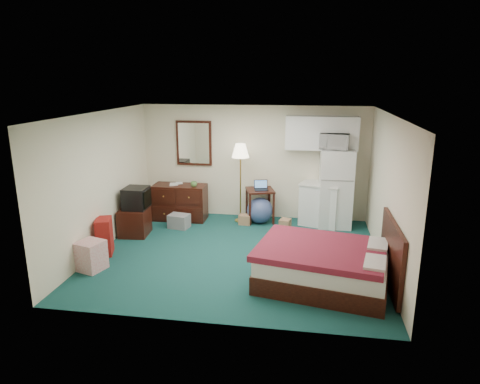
% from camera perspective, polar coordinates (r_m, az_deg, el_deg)
% --- Properties ---
extents(floor, '(5.00, 4.50, 0.01)m').
position_cam_1_polar(floor, '(7.77, -0.36, -8.32)').
color(floor, '#143B3D').
rests_on(floor, ground).
extents(ceiling, '(5.00, 4.50, 0.01)m').
position_cam_1_polar(ceiling, '(7.15, -0.39, 10.40)').
color(ceiling, '#EFE2C4').
rests_on(ceiling, walls).
extents(walls, '(5.01, 4.51, 2.50)m').
position_cam_1_polar(walls, '(7.36, -0.38, 0.65)').
color(walls, '#EFE2C4').
rests_on(walls, floor).
extents(mirror, '(0.80, 0.06, 1.00)m').
position_cam_1_polar(mirror, '(9.69, -6.15, 6.50)').
color(mirror, white).
rests_on(mirror, walls).
extents(upper_cabinets, '(1.50, 0.35, 0.70)m').
position_cam_1_polar(upper_cabinets, '(9.18, 10.84, 7.73)').
color(upper_cabinets, white).
rests_on(upper_cabinets, walls).
extents(headboard, '(0.06, 1.56, 1.00)m').
position_cam_1_polar(headboard, '(6.75, 19.55, -7.90)').
color(headboard, black).
rests_on(headboard, walls).
extents(dresser, '(1.16, 0.53, 0.79)m').
position_cam_1_polar(dresser, '(9.59, -7.99, -1.35)').
color(dresser, black).
rests_on(dresser, floor).
extents(floor_lamp, '(0.44, 0.44, 1.72)m').
position_cam_1_polar(floor_lamp, '(9.26, 0.06, 1.18)').
color(floor_lamp, '#BC903C').
rests_on(floor_lamp, floor).
extents(desk, '(0.71, 0.71, 0.72)m').
position_cam_1_polar(desk, '(9.39, 2.67, -1.77)').
color(desk, black).
rests_on(desk, floor).
extents(exercise_ball, '(0.58, 0.58, 0.56)m').
position_cam_1_polar(exercise_ball, '(9.30, 2.65, -2.46)').
color(exercise_ball, '#3C4D82').
rests_on(exercise_ball, floor).
extents(kitchen_counter, '(0.95, 0.82, 0.88)m').
position_cam_1_polar(kitchen_counter, '(9.33, 10.73, -1.64)').
color(kitchen_counter, white).
rests_on(kitchen_counter, floor).
extents(fridge, '(0.70, 0.70, 1.65)m').
position_cam_1_polar(fridge, '(9.21, 12.62, 0.52)').
color(fridge, white).
rests_on(fridge, floor).
extents(bed, '(2.14, 1.81, 0.60)m').
position_cam_1_polar(bed, '(6.73, 11.03, -9.63)').
color(bed, maroon).
rests_on(bed, floor).
extents(tv_stand, '(0.59, 0.64, 0.54)m').
position_cam_1_polar(tv_stand, '(8.87, -13.87, -3.87)').
color(tv_stand, black).
rests_on(tv_stand, floor).
extents(suitcase, '(0.37, 0.47, 0.66)m').
position_cam_1_polar(suitcase, '(8.05, -17.63, -5.66)').
color(suitcase, maroon).
rests_on(suitcase, floor).
extents(retail_box, '(0.49, 0.49, 0.49)m').
position_cam_1_polar(retail_box, '(7.51, -19.27, -8.01)').
color(retail_box, silver).
rests_on(retail_box, floor).
extents(file_bin, '(0.46, 0.38, 0.29)m').
position_cam_1_polar(file_bin, '(9.12, -8.12, -3.86)').
color(file_bin, gray).
rests_on(file_bin, floor).
extents(cardboard_box_a, '(0.27, 0.24, 0.21)m').
position_cam_1_polar(cardboard_box_a, '(9.25, 0.68, -3.69)').
color(cardboard_box_a, '#8D6D4A').
rests_on(cardboard_box_a, floor).
extents(cardboard_box_b, '(0.26, 0.29, 0.24)m').
position_cam_1_polar(cardboard_box_b, '(8.94, 6.03, -4.37)').
color(cardboard_box_b, '#8D6D4A').
rests_on(cardboard_box_b, floor).
extents(laptop, '(0.34, 0.30, 0.20)m').
position_cam_1_polar(laptop, '(9.20, 2.87, 0.86)').
color(laptop, black).
rests_on(laptop, desk).
extents(crt_tv, '(0.47, 0.51, 0.43)m').
position_cam_1_polar(crt_tv, '(8.75, -13.68, -0.78)').
color(crt_tv, black).
rests_on(crt_tv, tv_stand).
extents(microwave, '(0.63, 0.40, 0.40)m').
position_cam_1_polar(microwave, '(9.01, 12.51, 6.87)').
color(microwave, white).
rests_on(microwave, fridge).
extents(book_a, '(0.18, 0.07, 0.25)m').
position_cam_1_polar(book_a, '(9.50, -9.37, 1.68)').
color(book_a, '#8D6D4A').
rests_on(book_a, dresser).
extents(book_b, '(0.15, 0.07, 0.20)m').
position_cam_1_polar(book_b, '(9.58, -8.56, 1.67)').
color(book_b, '#8D6D4A').
rests_on(book_b, dresser).
extents(mug, '(0.15, 0.13, 0.14)m').
position_cam_1_polar(mug, '(9.28, -6.17, 1.13)').
color(mug, '#598D44').
rests_on(mug, dresser).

